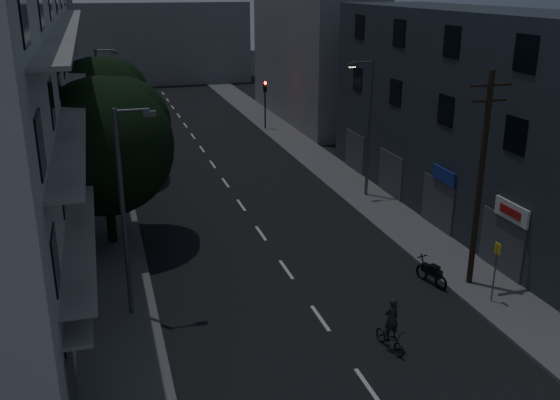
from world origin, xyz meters
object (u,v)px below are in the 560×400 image
utility_pole (481,177)px  motorcycle (431,274)px  bus_stop_sign (496,262)px  cyclist (390,332)px

utility_pole → motorcycle: bearing=158.3°
bus_stop_sign → motorcycle: (-1.41, 2.32, -1.41)m
utility_pole → cyclist: (-5.44, -3.53, -4.18)m
utility_pole → motorcycle: (-1.49, 0.59, -4.39)m
utility_pole → motorcycle: utility_pole is taller
motorcycle → cyclist: size_ratio=0.91×
utility_pole → cyclist: size_ratio=4.44×
bus_stop_sign → motorcycle: bus_stop_sign is taller
utility_pole → cyclist: utility_pole is taller
bus_stop_sign → cyclist: bearing=-161.4°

